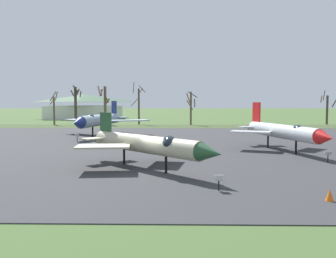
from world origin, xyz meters
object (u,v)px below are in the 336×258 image
object	(u,v)px
info_placard_rear_center	(77,137)
info_placard_rear_left	(219,181)
traffic_cone	(330,196)
jet_fighter_rear_left	(147,144)
jet_fighter_front_right	(283,131)
jet_fighter_rear_center	(100,120)
visitor_building	(84,107)
info_placard_front_right	(328,156)

from	to	relation	value
info_placard_rear_center	info_placard_rear_left	bearing A→B (deg)	-59.76
info_placard_rear_center	traffic_cone	xyz separation A→B (m)	(20.10, -27.48, -0.34)
jet_fighter_rear_left	jet_fighter_front_right	bearing A→B (deg)	38.52
jet_fighter_front_right	jet_fighter_rear_left	distance (m)	16.66
jet_fighter_front_right	info_placard_rear_left	bearing A→B (deg)	-116.69
jet_fighter_front_right	jet_fighter_rear_center	world-z (taller)	jet_fighter_rear_center
jet_fighter_rear_center	jet_fighter_rear_left	distance (m)	28.64
info_placard_rear_center	visitor_building	xyz separation A→B (m)	(-15.34, 65.27, 3.01)
info_placard_front_right	jet_fighter_rear_left	world-z (taller)	jet_fighter_rear_left
info_placard_front_right	info_placard_rear_left	distance (m)	14.04
jet_fighter_rear_center	info_placard_rear_left	world-z (taller)	jet_fighter_rear_center
jet_fighter_rear_left	visitor_building	size ratio (longest dim) A/B	0.50
jet_fighter_rear_left	info_placard_rear_left	bearing A→B (deg)	-55.03
info_placard_rear_center	jet_fighter_rear_left	distance (m)	21.55
info_placard_rear_left	visitor_building	size ratio (longest dim) A/B	0.04
info_placard_rear_center	jet_fighter_front_right	bearing A→B (deg)	-20.13
jet_fighter_rear_center	visitor_building	xyz separation A→B (m)	(-16.48, 57.04, 1.25)
jet_fighter_front_right	visitor_building	xyz separation A→B (m)	(-38.63, 73.81, 1.59)
info_placard_rear_left	traffic_cone	distance (m)	5.69
info_placard_front_right	info_placard_rear_left	world-z (taller)	info_placard_front_right
info_placard_front_right	visitor_building	distance (m)	90.44
jet_fighter_rear_center	info_placard_rear_center	bearing A→B (deg)	-97.92
jet_fighter_rear_center	traffic_cone	size ratio (longest dim) A/B	26.75
info_placard_rear_center	jet_fighter_rear_left	world-z (taller)	jet_fighter_rear_left
visitor_building	traffic_cone	bearing A→B (deg)	-69.09
jet_fighter_front_right	info_placard_front_right	world-z (taller)	jet_fighter_front_right
jet_fighter_rear_center	traffic_cone	bearing A→B (deg)	-62.04
jet_fighter_rear_center	info_placard_rear_center	world-z (taller)	jet_fighter_rear_center
info_placard_rear_center	jet_fighter_rear_center	bearing A→B (deg)	82.08
jet_fighter_rear_center	visitor_building	distance (m)	59.38
jet_fighter_rear_center	info_placard_rear_left	xyz separation A→B (m)	(13.67, -33.65, -1.84)
info_placard_rear_left	jet_fighter_rear_center	bearing A→B (deg)	112.11
info_placard_rear_center	traffic_cone	distance (m)	34.05
info_placard_front_right	visitor_building	size ratio (longest dim) A/B	0.04
jet_fighter_rear_left	visitor_building	world-z (taller)	visitor_building
jet_fighter_rear_left	visitor_building	xyz separation A→B (m)	(-25.60, 84.18, 1.75)
info_placard_front_right	traffic_cone	size ratio (longest dim) A/B	1.48
visitor_building	info_placard_rear_center	bearing A→B (deg)	-76.78
jet_fighter_front_right	info_placard_front_right	xyz separation A→B (m)	(1.62, -7.12, -1.45)
jet_fighter_front_right	traffic_cone	world-z (taller)	jet_fighter_front_right
jet_fighter_rear_center	jet_fighter_rear_left	size ratio (longest dim) A/B	1.51
info_placard_rear_center	info_placard_rear_left	distance (m)	29.41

